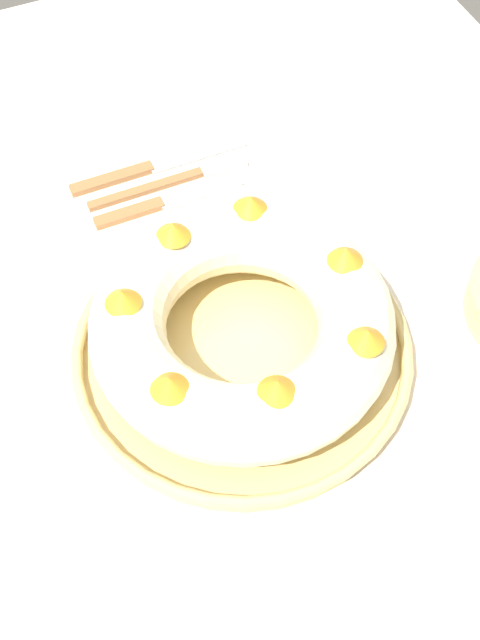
{
  "coord_description": "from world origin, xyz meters",
  "views": [
    {
      "loc": [
        0.46,
        -0.16,
        1.52
      ],
      "look_at": [
        -0.0,
        0.04,
        0.82
      ],
      "focal_mm": 50.0,
      "sensor_mm": 36.0,
      "label": 1
    }
  ],
  "objects_px": {
    "cake_knife": "(157,205)",
    "napkin": "(394,592)",
    "bundt_cake": "(240,319)",
    "serving_knife": "(146,169)",
    "serving_dish": "(240,350)",
    "fork": "(180,179)"
  },
  "relations": [
    {
      "from": "serving_dish",
      "to": "bundt_cake",
      "type": "height_order",
      "value": "bundt_cake"
    },
    {
      "from": "bundt_cake",
      "to": "serving_knife",
      "type": "height_order",
      "value": "bundt_cake"
    },
    {
      "from": "bundt_cake",
      "to": "serving_knife",
      "type": "distance_m",
      "value": 0.3
    },
    {
      "from": "cake_knife",
      "to": "napkin",
      "type": "height_order",
      "value": "cake_knife"
    },
    {
      "from": "cake_knife",
      "to": "serving_dish",
      "type": "bearing_deg",
      "value": -3.94
    },
    {
      "from": "cake_knife",
      "to": "napkin",
      "type": "relative_size",
      "value": 1.14
    },
    {
      "from": "serving_dish",
      "to": "fork",
      "type": "height_order",
      "value": "serving_dish"
    },
    {
      "from": "bundt_cake",
      "to": "napkin",
      "type": "distance_m",
      "value": 0.29
    },
    {
      "from": "serving_dish",
      "to": "serving_knife",
      "type": "xyz_separation_m",
      "value": [
        -0.29,
        0.01,
        -0.01
      ]
    },
    {
      "from": "serving_dish",
      "to": "serving_knife",
      "type": "bearing_deg",
      "value": 178.94
    },
    {
      "from": "serving_dish",
      "to": "cake_knife",
      "type": "relative_size",
      "value": 1.87
    },
    {
      "from": "serving_dish",
      "to": "fork",
      "type": "bearing_deg",
      "value": 172.02
    },
    {
      "from": "fork",
      "to": "serving_knife",
      "type": "bearing_deg",
      "value": -131.08
    },
    {
      "from": "serving_dish",
      "to": "cake_knife",
      "type": "height_order",
      "value": "serving_dish"
    },
    {
      "from": "cake_knife",
      "to": "napkin",
      "type": "xyz_separation_m",
      "value": [
        0.51,
        0.03,
        -0.0
      ]
    },
    {
      "from": "serving_dish",
      "to": "fork",
      "type": "xyz_separation_m",
      "value": [
        -0.26,
        0.04,
        -0.01
      ]
    },
    {
      "from": "serving_dish",
      "to": "napkin",
      "type": "bearing_deg",
      "value": 4.98
    },
    {
      "from": "serving_knife",
      "to": "napkin",
      "type": "xyz_separation_m",
      "value": [
        0.57,
        0.02,
        -0.0
      ]
    },
    {
      "from": "fork",
      "to": "serving_dish",
      "type": "bearing_deg",
      "value": -3.33
    },
    {
      "from": "serving_dish",
      "to": "cake_knife",
      "type": "bearing_deg",
      "value": -179.18
    },
    {
      "from": "serving_dish",
      "to": "bundt_cake",
      "type": "xyz_separation_m",
      "value": [
        0.0,
        0.0,
        0.05
      ]
    },
    {
      "from": "bundt_cake",
      "to": "cake_knife",
      "type": "xyz_separation_m",
      "value": [
        -0.23,
        -0.0,
        -0.06
      ]
    }
  ]
}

